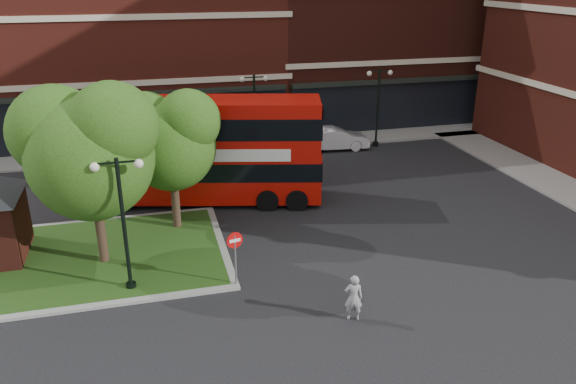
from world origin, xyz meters
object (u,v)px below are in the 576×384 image
object	(u,v)px
car_silver	(140,146)
car_white	(335,139)
bus	(200,144)
woman	(354,298)

from	to	relation	value
car_silver	car_white	bearing A→B (deg)	-95.77
bus	car_silver	bearing A→B (deg)	124.21
car_silver	woman	bearing A→B (deg)	-160.28
bus	car_white	xyz separation A→B (m)	(9.17, 6.41, -2.22)
car_white	bus	bearing A→B (deg)	130.17
bus	woman	xyz separation A→B (m)	(3.58, -11.59, -2.11)
woman	bus	bearing A→B (deg)	-57.08
woman	car_white	xyz separation A→B (m)	(5.58, 18.00, -0.11)
car_white	woman	bearing A→B (deg)	167.99
car_silver	car_white	size ratio (longest dim) A/B	0.98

